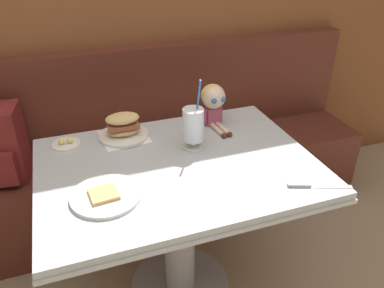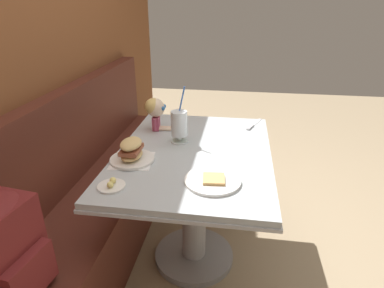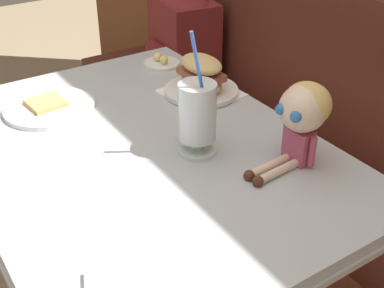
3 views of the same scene
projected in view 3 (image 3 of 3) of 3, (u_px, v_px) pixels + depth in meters
The scene contains 8 objects.
booth_bench at pixel (306, 194), 1.77m from camera, with size 2.60×0.48×1.00m.
diner_table at pixel (145, 207), 1.37m from camera, with size 1.11×0.81×0.74m.
toast_plate at pixel (49, 107), 1.42m from camera, with size 0.25×0.25×0.03m.
milkshake_glass at pixel (197, 116), 1.19m from camera, with size 0.10×0.10×0.31m.
sandwich_plate at pixel (201, 79), 1.49m from camera, with size 0.22×0.22×0.12m.
butter_saucer at pixel (161, 62), 1.69m from camera, with size 0.12×0.12×0.04m.
seated_doll at pixel (303, 113), 1.14m from camera, with size 0.12×0.22×0.20m.
backpack at pixel (183, 40), 2.13m from camera, with size 0.32×0.28×0.41m.
Camera 3 is at (0.97, -0.30, 1.40)m, focal length 47.67 mm.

